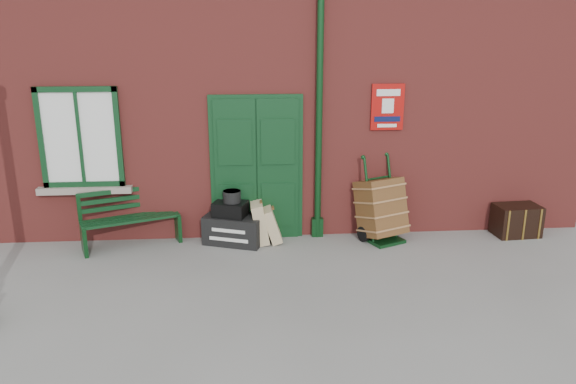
{
  "coord_description": "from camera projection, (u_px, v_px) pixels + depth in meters",
  "views": [
    {
      "loc": [
        -0.45,
        -6.91,
        3.27
      ],
      "look_at": [
        0.12,
        0.6,
        1.0
      ],
      "focal_mm": 35.0,
      "sensor_mm": 36.0,
      "label": 1
    }
  ],
  "objects": [
    {
      "name": "suitcase_back",
      "position": [
        260.0,
        222.0,
        8.65
      ],
      "size": [
        0.29,
        0.45,
        0.65
      ],
      "primitive_type": "cube",
      "rotation": [
        0.0,
        -0.17,
        0.02
      ],
      "color": "tan",
      "rests_on": "ground"
    },
    {
      "name": "ground",
      "position": [
        283.0,
        276.0,
        7.57
      ],
      "size": [
        80.0,
        80.0,
        0.0
      ],
      "primitive_type": "plane",
      "color": "gray",
      "rests_on": "ground"
    },
    {
      "name": "hatbox",
      "position": [
        232.0,
        196.0,
        8.5
      ],
      "size": [
        0.34,
        0.34,
        0.18
      ],
      "primitive_type": "cylinder",
      "rotation": [
        0.0,
        0.0,
        -0.34
      ],
      "color": "black",
      "rests_on": "strongbox"
    },
    {
      "name": "strongbox",
      "position": [
        230.0,
        209.0,
        8.55
      ],
      "size": [
        0.58,
        0.5,
        0.22
      ],
      "primitive_type": "cube",
      "rotation": [
        0.0,
        0.0,
        -0.34
      ],
      "color": "black",
      "rests_on": "houdini_trunk"
    },
    {
      "name": "porter_trolley",
      "position": [
        381.0,
        209.0,
        8.71
      ],
      "size": [
        0.86,
        0.89,
        1.31
      ],
      "rotation": [
        0.0,
        0.0,
        0.43
      ],
      "color": "black",
      "rests_on": "ground"
    },
    {
      "name": "station_building",
      "position": [
        270.0,
        86.0,
        10.28
      ],
      "size": [
        10.3,
        4.3,
        4.36
      ],
      "color": "#953530",
      "rests_on": "ground"
    },
    {
      "name": "houdini_trunk",
      "position": [
        234.0,
        229.0,
        8.65
      ],
      "size": [
        1.0,
        0.76,
        0.44
      ],
      "primitive_type": "cube",
      "rotation": [
        0.0,
        0.0,
        -0.34
      ],
      "color": "black",
      "rests_on": "ground"
    },
    {
      "name": "bench",
      "position": [
        130.0,
        216.0,
        8.54
      ],
      "size": [
        1.51,
        0.94,
        0.9
      ],
      "rotation": [
        0.0,
        0.0,
        0.37
      ],
      "color": "#0E3418",
      "rests_on": "ground"
    },
    {
      "name": "suitcase_front",
      "position": [
        272.0,
        225.0,
        8.68
      ],
      "size": [
        0.33,
        0.41,
        0.56
      ],
      "primitive_type": "cube",
      "rotation": [
        0.0,
        -0.32,
        0.02
      ],
      "color": "tan",
      "rests_on": "ground"
    },
    {
      "name": "dark_trunk",
      "position": [
        516.0,
        220.0,
        8.97
      ],
      "size": [
        0.72,
        0.5,
        0.5
      ],
      "primitive_type": "cube",
      "rotation": [
        0.0,
        0.0,
        0.07
      ],
      "color": "black",
      "rests_on": "ground"
    }
  ]
}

